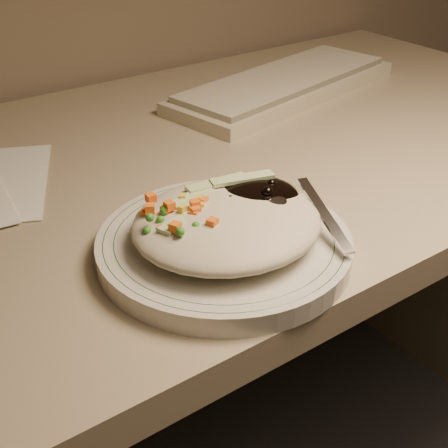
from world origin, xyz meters
TOP-DOWN VIEW (x-y plane):
  - desk at (0.00, 1.38)m, footprint 1.40×0.70m
  - plate at (-0.10, 1.15)m, footprint 0.26×0.26m
  - plate_rim at (-0.10, 1.15)m, footprint 0.24×0.24m
  - meal at (-0.10, 1.15)m, footprint 0.21×0.19m
  - keyboard at (0.27, 1.50)m, footprint 0.46×0.24m

SIDE VIEW (x-z plane):
  - desk at x=0.00m, z-range 0.17..0.91m
  - plate at x=-0.10m, z-range 0.74..0.76m
  - keyboard at x=0.27m, z-range 0.74..0.77m
  - plate_rim at x=-0.10m, z-range 0.76..0.76m
  - meal at x=-0.10m, z-range 0.76..0.81m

